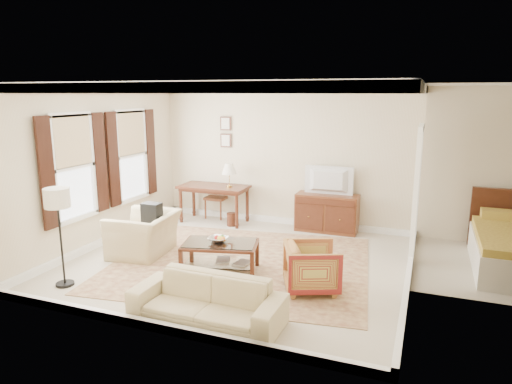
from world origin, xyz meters
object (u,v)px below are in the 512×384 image
Objects in this scene: coffee_table at (220,249)px; club_armchair at (144,227)px; striped_armchair at (312,265)px; writing_desk at (214,191)px; sofa at (207,294)px; sideboard at (327,213)px; tv at (328,172)px.

club_armchair reaches higher than coffee_table.
striped_armchair reaches higher than coffee_table.
writing_desk reaches higher than sofa.
sideboard is (2.45, 0.20, -0.32)m from writing_desk.
coffee_table is 1.69× the size of striped_armchair.
tv is 1.23× the size of striped_armchair.
writing_desk is 2.30m from club_armchair.
striped_armchair is at bearing -81.83° from sideboard.
writing_desk is 1.32× the size of club_armchair.
tv reaches higher than sofa.
striped_armchair is 3.14m from club_armchair.
coffee_table is 1.61m from sofa.
writing_desk is at bearing 23.65° from striped_armchair.
coffee_table is 1.52m from striped_armchair.
sideboard is 1.34× the size of tv.
coffee_table is (1.35, -2.55, -0.33)m from writing_desk.
striped_armchair is (2.87, -2.71, -0.32)m from writing_desk.
club_armchair is at bearing 170.38° from coffee_table.
sofa is at bearing 82.48° from tv.
striped_armchair is at bearing -5.86° from coffee_table.
writing_desk is 1.19× the size of sideboard.
striped_armchair is at bearing 98.23° from tv.
coffee_table is at bearing 68.10° from tv.
coffee_table is at bearing 74.86° from club_armchair.
writing_desk is 2.90m from coffee_table.
club_armchair is (-0.24, -2.28, -0.21)m from writing_desk.
sofa is at bearing -70.49° from coffee_table.
writing_desk is at bearing 168.39° from club_armchair.
sideboard is 1.64× the size of striped_armchair.
sofa is (-0.56, -4.25, -0.87)m from tv.
sideboard is 3.66m from club_armchair.
striped_armchair is at bearing 55.37° from sofa.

